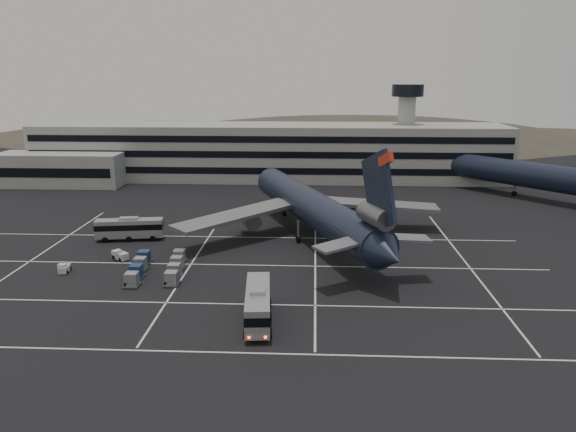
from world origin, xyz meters
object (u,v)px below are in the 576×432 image
(tug_a, at_px, (64,268))
(uld_cluster, at_px, (157,267))
(bus_near, at_px, (258,303))
(trijet_main, at_px, (314,208))
(bus_far, at_px, (129,228))

(tug_a, xyz_separation_m, uld_cluster, (12.99, 0.22, 0.31))
(bus_near, relative_size, uld_cluster, 0.97)
(tug_a, height_order, uld_cluster, uld_cluster)
(trijet_main, height_order, uld_cluster, trijet_main)
(trijet_main, distance_m, bus_near, 33.23)
(tug_a, bearing_deg, bus_near, -32.94)
(trijet_main, distance_m, tug_a, 39.25)
(trijet_main, height_order, bus_near, trijet_main)
(tug_a, bearing_deg, trijet_main, 21.66)
(trijet_main, relative_size, tug_a, 24.47)
(tug_a, bearing_deg, uld_cluster, -5.18)
(bus_far, xyz_separation_m, uld_cluster, (8.87, -15.61, -1.19))
(trijet_main, distance_m, uld_cluster, 28.33)
(trijet_main, bearing_deg, bus_near, -121.60)
(bus_near, height_order, tug_a, bus_near)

